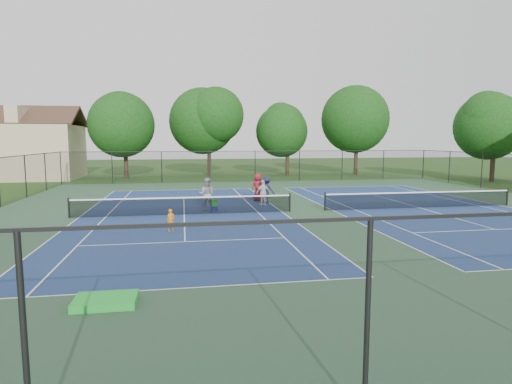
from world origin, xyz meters
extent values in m
plane|color=#234716|center=(0.00, 0.00, 0.00)|extent=(140.00, 140.00, 0.00)
cube|color=#29492F|center=(0.00, 0.00, 0.00)|extent=(36.00, 36.00, 0.01)
cube|color=navy|center=(-7.00, 0.00, 0.01)|extent=(10.97, 23.77, 0.00)
cube|color=white|center=(-7.00, 11.88, 0.01)|extent=(10.97, 0.06, 0.00)
cube|color=white|center=(-7.00, -11.88, 0.01)|extent=(10.97, 0.06, 0.00)
cube|color=white|center=(-12.48, 0.00, 0.01)|extent=(0.06, 23.77, 0.00)
cube|color=white|center=(-1.51, 0.00, 0.01)|extent=(0.06, 23.77, 0.00)
cube|color=white|center=(-11.12, 0.00, 0.01)|extent=(0.06, 23.77, 0.00)
cube|color=white|center=(-2.88, 0.00, 0.01)|extent=(0.06, 23.77, 0.00)
cube|color=white|center=(-7.00, 6.40, 0.01)|extent=(8.23, 0.06, 0.00)
cube|color=white|center=(-7.00, -6.40, 0.01)|extent=(8.23, 0.06, 0.00)
cube|color=white|center=(-7.00, 0.00, 0.01)|extent=(0.06, 12.80, 0.00)
cylinder|color=black|center=(-12.95, 0.00, 0.54)|extent=(0.10, 0.10, 1.07)
cylinder|color=black|center=(-1.05, 0.00, 0.54)|extent=(0.10, 0.10, 1.07)
cube|color=black|center=(-7.00, 0.00, 0.47)|extent=(11.90, 0.01, 0.90)
cube|color=white|center=(-7.00, 0.00, 0.95)|extent=(11.90, 0.04, 0.07)
cube|color=navy|center=(7.00, 0.00, 0.01)|extent=(10.97, 23.77, 0.00)
cube|color=white|center=(7.00, 11.88, 0.01)|extent=(10.97, 0.06, 0.00)
cube|color=white|center=(1.51, 0.00, 0.01)|extent=(0.06, 23.77, 0.00)
cube|color=white|center=(12.48, 0.00, 0.01)|extent=(0.06, 23.77, 0.00)
cube|color=white|center=(2.88, 0.00, 0.01)|extent=(0.06, 23.77, 0.00)
cube|color=white|center=(11.12, 0.00, 0.01)|extent=(0.06, 23.77, 0.00)
cube|color=white|center=(7.00, 6.40, 0.01)|extent=(8.23, 0.06, 0.00)
cube|color=white|center=(7.00, -6.40, 0.01)|extent=(8.23, 0.06, 0.00)
cube|color=white|center=(7.00, 0.00, 0.01)|extent=(0.06, 12.80, 0.00)
cylinder|color=black|center=(1.05, 0.00, 0.54)|extent=(0.10, 0.10, 1.07)
cylinder|color=black|center=(12.95, 0.00, 0.54)|extent=(0.10, 0.10, 1.07)
cube|color=black|center=(7.00, 0.00, 0.47)|extent=(11.90, 0.01, 0.90)
cube|color=white|center=(7.00, 0.00, 0.95)|extent=(11.90, 0.04, 0.07)
cylinder|color=black|center=(-18.00, 18.00, 1.50)|extent=(0.08, 0.08, 3.00)
cylinder|color=black|center=(-13.50, 18.00, 1.50)|extent=(0.08, 0.08, 3.00)
cylinder|color=black|center=(-9.00, 18.00, 1.50)|extent=(0.08, 0.08, 3.00)
cylinder|color=black|center=(-9.00, -18.00, 1.50)|extent=(0.08, 0.08, 3.00)
cylinder|color=black|center=(-4.50, 18.00, 1.50)|extent=(0.08, 0.08, 3.00)
cylinder|color=black|center=(-4.50, -18.00, 1.50)|extent=(0.08, 0.08, 3.00)
cylinder|color=black|center=(0.00, 18.00, 1.50)|extent=(0.08, 0.08, 3.00)
cylinder|color=black|center=(4.50, 18.00, 1.50)|extent=(0.08, 0.08, 3.00)
cylinder|color=black|center=(9.00, 18.00, 1.50)|extent=(0.08, 0.08, 3.00)
cylinder|color=black|center=(13.50, 18.00, 1.50)|extent=(0.08, 0.08, 3.00)
cylinder|color=black|center=(18.00, 18.00, 1.50)|extent=(0.08, 0.08, 3.00)
cylinder|color=black|center=(18.00, 9.00, 1.50)|extent=(0.08, 0.08, 3.00)
cylinder|color=black|center=(-18.00, 9.00, 1.50)|extent=(0.08, 0.08, 3.00)
cylinder|color=black|center=(18.00, 13.50, 1.50)|extent=(0.08, 0.08, 3.00)
cylinder|color=black|center=(-18.00, 13.50, 1.50)|extent=(0.08, 0.08, 3.00)
cube|color=black|center=(0.00, 18.00, 1.50)|extent=(36.00, 0.01, 3.00)
cube|color=black|center=(0.00, 18.00, 3.00)|extent=(36.00, 0.05, 0.05)
cylinder|color=#2D2116|center=(-13.00, 24.00, 1.89)|extent=(0.44, 0.44, 3.78)
sphere|color=#0F390F|center=(-13.00, 24.00, 5.65)|extent=(6.80, 6.80, 6.80)
sphere|color=#0F390F|center=(-13.00, 24.00, 6.31)|extent=(5.58, 5.58, 5.58)
sphere|color=#0F390F|center=(-13.00, 24.00, 6.98)|extent=(4.35, 4.35, 4.35)
cylinder|color=#2D2116|center=(-4.00, 26.00, 2.07)|extent=(0.44, 0.44, 4.14)
sphere|color=#0F390F|center=(-4.00, 26.00, 6.23)|extent=(7.60, 7.60, 7.60)
sphere|color=#0F390F|center=(-4.00, 26.00, 6.85)|extent=(6.23, 6.23, 6.23)
sphere|color=#0F390F|center=(-4.00, 26.00, 7.48)|extent=(4.86, 4.86, 4.86)
cylinder|color=#2D2116|center=(5.00, 25.00, 1.71)|extent=(0.44, 0.44, 3.42)
sphere|color=#0F390F|center=(5.00, 25.00, 5.07)|extent=(6.00, 6.00, 6.00)
sphere|color=#0F390F|center=(5.00, 25.00, 5.77)|extent=(4.92, 4.92, 4.92)
sphere|color=#0F390F|center=(5.00, 25.00, 6.48)|extent=(3.84, 3.84, 3.84)
cylinder|color=#2D2116|center=(13.00, 24.00, 2.16)|extent=(0.44, 0.44, 4.32)
sphere|color=#0F390F|center=(13.00, 24.00, 6.46)|extent=(7.80, 7.80, 7.80)
sphere|color=#0F390F|center=(13.00, 24.00, 7.08)|extent=(6.40, 6.40, 6.40)
sphere|color=#0F390F|center=(13.00, 24.00, 7.69)|extent=(4.99, 4.99, 4.99)
cylinder|color=#2D2116|center=(23.00, 14.00, 1.80)|extent=(0.44, 0.44, 3.60)
sphere|color=#0F390F|center=(23.00, 14.00, 5.41)|extent=(6.60, 6.60, 6.60)
sphere|color=#0F390F|center=(23.00, 14.00, 6.09)|extent=(5.41, 5.41, 5.41)
sphere|color=#0F390F|center=(23.00, 14.00, 6.76)|extent=(4.22, 4.22, 4.22)
cube|color=tan|center=(-23.00, 25.00, 2.80)|extent=(10.00, 8.00, 5.60)
cube|color=tan|center=(-23.00, 25.00, 6.48)|extent=(1.20, 8.00, 1.76)
cube|color=#422B1E|center=(-23.00, 23.00, 6.58)|extent=(10.80, 4.10, 2.15)
cube|color=#422B1E|center=(-23.00, 27.00, 6.58)|extent=(10.80, 4.10, 2.15)
imported|color=orange|center=(-7.59, -4.22, 0.51)|extent=(0.44, 0.37, 1.02)
imported|color=gray|center=(-5.70, 1.20, 0.96)|extent=(1.06, 0.90, 1.91)
imported|color=silver|center=(-2.07, 2.72, 0.79)|extent=(0.98, 0.58, 1.58)
imported|color=#191937|center=(-1.69, 3.60, 0.85)|extent=(1.27, 1.12, 1.71)
imported|color=maroon|center=(-2.08, 4.63, 0.93)|extent=(1.03, 0.80, 1.85)
cube|color=navy|center=(-5.28, 0.96, 0.14)|extent=(0.40, 0.35, 0.28)
cube|color=green|center=(-5.28, 0.96, 0.47)|extent=(0.37, 0.32, 0.37)
cube|color=#21C51C|center=(-8.98, -12.76, 0.11)|extent=(1.51, 1.01, 0.20)
camera|label=1|loc=(-7.03, -23.42, 4.07)|focal=30.00mm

